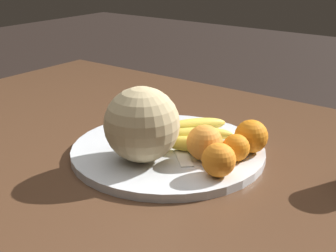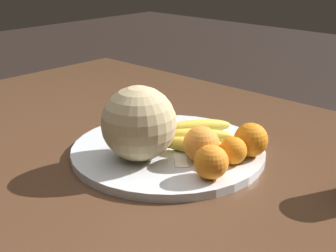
% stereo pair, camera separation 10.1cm
% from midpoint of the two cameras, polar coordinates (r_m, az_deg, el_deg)
% --- Properties ---
extents(kitchen_table, '(1.61, 1.16, 0.75)m').
position_cam_midpoint_polar(kitchen_table, '(1.08, -0.92, -7.34)').
color(kitchen_table, '#4C301E').
rests_on(kitchen_table, ground_plane).
extents(fruit_bowl, '(0.43, 0.43, 0.02)m').
position_cam_midpoint_polar(fruit_bowl, '(1.04, 2.80, -3.04)').
color(fruit_bowl, silver).
rests_on(fruit_bowl, kitchen_table).
extents(melon, '(0.16, 0.16, 0.16)m').
position_cam_midpoint_polar(melon, '(0.95, -0.54, 0.27)').
color(melon, tan).
rests_on(melon, fruit_bowl).
extents(banana_bunch, '(0.22, 0.21, 0.04)m').
position_cam_midpoint_polar(banana_bunch, '(1.05, 6.25, -1.25)').
color(banana_bunch, brown).
rests_on(banana_bunch, fruit_bowl).
extents(orange_front_left, '(0.07, 0.07, 0.07)m').
position_cam_midpoint_polar(orange_front_left, '(0.89, 8.54, -4.45)').
color(orange_front_left, orange).
rests_on(orange_front_left, fruit_bowl).
extents(orange_front_right, '(0.07, 0.07, 0.07)m').
position_cam_midpoint_polar(orange_front_right, '(0.96, 7.11, -2.28)').
color(orange_front_right, orange).
rests_on(orange_front_right, fruit_bowl).
extents(orange_mid_center, '(0.07, 0.07, 0.07)m').
position_cam_midpoint_polar(orange_mid_center, '(1.00, 12.94, -1.71)').
color(orange_mid_center, orange).
rests_on(orange_mid_center, fruit_bowl).
extents(orange_back_left, '(0.06, 0.06, 0.06)m').
position_cam_midpoint_polar(orange_back_left, '(0.96, 10.94, -3.03)').
color(orange_back_left, orange).
rests_on(orange_back_left, fruit_bowl).
extents(produce_tag, '(0.08, 0.08, 0.00)m').
position_cam_midpoint_polar(produce_tag, '(0.98, 4.52, -4.05)').
color(produce_tag, white).
rests_on(produce_tag, fruit_bowl).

